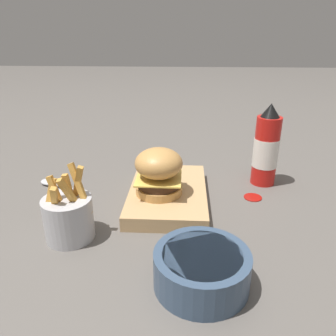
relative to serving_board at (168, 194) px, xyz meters
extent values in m
plane|color=#5B5651|center=(0.05, -0.07, -0.02)|extent=(6.00, 6.00, 0.00)
cube|color=tan|center=(0.00, 0.00, 0.00)|extent=(0.28, 0.17, 0.03)
cylinder|color=tan|center=(0.03, -0.02, 0.02)|extent=(0.10, 0.10, 0.02)
cylinder|color=#422819|center=(0.03, -0.02, 0.04)|extent=(0.10, 0.10, 0.02)
cube|color=#EAC656|center=(0.03, -0.02, 0.05)|extent=(0.10, 0.10, 0.00)
ellipsoid|color=tan|center=(0.03, -0.02, 0.09)|extent=(0.10, 0.10, 0.07)
cylinder|color=red|center=(-0.11, 0.24, 0.07)|extent=(0.06, 0.06, 0.18)
cylinder|color=white|center=(-0.11, 0.24, 0.07)|extent=(0.06, 0.06, 0.07)
cone|color=black|center=(-0.11, 0.24, 0.18)|extent=(0.05, 0.05, 0.03)
cylinder|color=#B7B7BC|center=(0.16, -0.18, 0.03)|extent=(0.09, 0.09, 0.08)
cube|color=gold|center=(0.17, -0.17, 0.08)|extent=(0.03, 0.04, 0.08)
cube|color=gold|center=(0.16, -0.17, 0.07)|extent=(0.01, 0.02, 0.08)
cube|color=gold|center=(0.16, -0.19, 0.07)|extent=(0.02, 0.03, 0.08)
cube|color=gold|center=(0.15, -0.15, 0.08)|extent=(0.03, 0.04, 0.10)
cube|color=gold|center=(0.17, -0.21, 0.07)|extent=(0.03, 0.02, 0.08)
cube|color=gold|center=(0.17, -0.19, 0.07)|extent=(0.03, 0.02, 0.07)
cube|color=gold|center=(0.14, -0.16, 0.08)|extent=(0.02, 0.04, 0.09)
cylinder|color=#384C66|center=(0.27, 0.07, 0.01)|extent=(0.15, 0.15, 0.06)
cylinder|color=beige|center=(0.27, 0.07, 0.04)|extent=(0.12, 0.12, 0.01)
cylinder|color=silver|center=(-0.03, -0.24, -0.01)|extent=(0.06, 0.11, 0.01)
ellipsoid|color=silver|center=(-0.07, -0.31, -0.01)|extent=(0.05, 0.05, 0.01)
cylinder|color=#9E140F|center=(-0.02, 0.20, -0.01)|extent=(0.04, 0.04, 0.00)
camera|label=1|loc=(0.68, 0.04, 0.35)|focal=35.00mm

